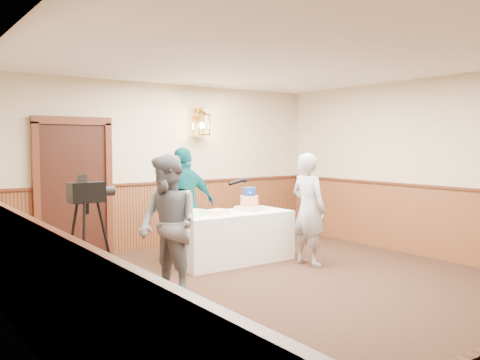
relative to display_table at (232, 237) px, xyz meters
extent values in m
plane|color=black|center=(-0.29, -1.90, -0.38)|extent=(7.00, 7.00, 0.00)
cube|color=beige|center=(-0.29, 1.60, 1.02)|extent=(6.00, 0.02, 2.80)
cube|color=beige|center=(-3.29, -1.90, 1.02)|extent=(0.02, 7.00, 2.80)
cube|color=beige|center=(2.71, -1.90, 1.02)|extent=(0.02, 7.00, 2.80)
cube|color=white|center=(-0.29, -1.90, 2.42)|extent=(6.00, 7.00, 0.02)
cube|color=#502817|center=(-0.29, 1.58, 0.18)|extent=(5.98, 0.04, 1.10)
cube|color=#502817|center=(-3.27, -1.90, 0.18)|extent=(0.04, 6.98, 1.10)
cube|color=#502817|center=(2.69, -1.90, 0.18)|extent=(0.04, 6.98, 1.10)
cube|color=#512515|center=(-0.29, 1.56, 0.75)|extent=(5.98, 0.07, 0.04)
cube|color=black|center=(-1.89, 1.55, 0.68)|extent=(1.00, 0.06, 2.10)
cube|color=white|center=(0.00, 0.00, 0.00)|extent=(1.80, 0.80, 0.75)
cube|color=beige|center=(0.35, 0.04, 0.41)|extent=(0.44, 0.44, 0.07)
cylinder|color=red|center=(0.35, 0.04, 0.52)|extent=(0.28, 0.28, 0.16)
cylinder|color=navy|center=(0.35, 0.04, 0.67)|extent=(0.20, 0.20, 0.13)
cube|color=#F2D390|center=(-0.29, -0.02, 0.41)|extent=(0.37, 0.33, 0.06)
cube|color=#92CE91|center=(-0.65, 0.06, 0.41)|extent=(0.39, 0.33, 0.08)
imported|color=slate|center=(-1.59, -1.00, 0.46)|extent=(0.76, 0.90, 1.66)
cylinder|color=black|center=(-0.59, -0.95, 0.92)|extent=(0.22, 0.05, 0.09)
sphere|color=black|center=(-0.46, -0.95, 0.94)|extent=(0.08, 0.08, 0.08)
imported|color=#9F9FA4|center=(0.80, -0.80, 0.45)|extent=(0.45, 0.63, 1.65)
imported|color=#084C51|center=(-0.57, 0.45, 0.49)|extent=(1.02, 0.43, 1.73)
cube|color=black|center=(-2.62, -1.25, 0.92)|extent=(0.35, 0.20, 0.20)
cylinder|color=black|center=(-2.40, -1.24, 0.92)|extent=(0.14, 0.11, 0.10)
camera|label=1|loc=(-4.28, -6.23, 1.39)|focal=38.00mm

